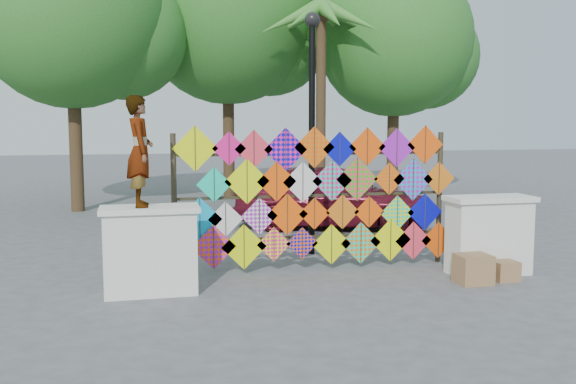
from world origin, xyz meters
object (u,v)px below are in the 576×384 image
at_px(vendor_woman, 140,151).
at_px(lamppost, 312,110).
at_px(sedan, 331,196).
at_px(kite_rack, 319,197).

height_order(vendor_woman, lamppost, lamppost).
distance_m(sedan, lamppost, 3.53).
bearing_deg(lamppost, kite_rack, -99.97).
height_order(vendor_woman, sedan, vendor_woman).
relative_size(vendor_woman, lamppost, 0.35).
relative_size(kite_rack, sedan, 1.09).
bearing_deg(sedan, vendor_woman, 161.01).
bearing_deg(vendor_woman, sedan, -43.67).
bearing_deg(sedan, lamppost, 178.21).
relative_size(sedan, lamppost, 1.00).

